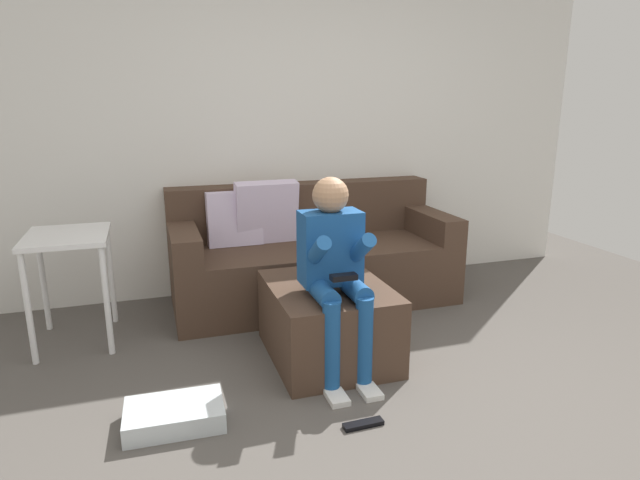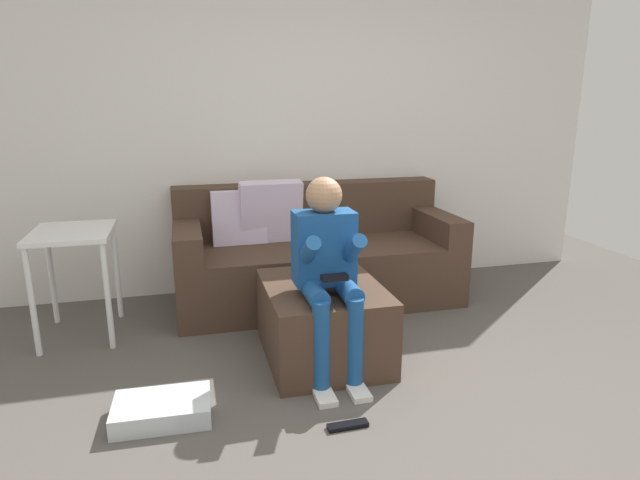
{
  "view_description": "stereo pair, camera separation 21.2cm",
  "coord_description": "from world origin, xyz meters",
  "px_view_note": "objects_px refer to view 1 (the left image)",
  "views": [
    {
      "loc": [
        -1.22,
        -1.81,
        1.5
      ],
      "look_at": [
        -0.16,
        1.46,
        0.6
      ],
      "focal_mm": 30.05,
      "sensor_mm": 36.0,
      "label": 1
    },
    {
      "loc": [
        -1.02,
        -1.87,
        1.5
      ],
      "look_at": [
        -0.16,
        1.46,
        0.6
      ],
      "focal_mm": 30.05,
      "sensor_mm": 36.0,
      "label": 2
    }
  ],
  "objects_px": {
    "storage_bin": "(175,415)",
    "remote_near_ottoman": "(363,424)",
    "ottoman": "(328,321)",
    "side_table": "(69,253)",
    "couch_sectional": "(310,256)",
    "person_seated": "(335,263)"
  },
  "relations": [
    {
      "from": "storage_bin",
      "to": "remote_near_ottoman",
      "type": "xyz_separation_m",
      "value": [
        0.85,
        -0.3,
        -0.04
      ]
    },
    {
      "from": "ottoman",
      "to": "storage_bin",
      "type": "height_order",
      "value": "ottoman"
    },
    {
      "from": "ottoman",
      "to": "side_table",
      "type": "bearing_deg",
      "value": 154.4
    },
    {
      "from": "remote_near_ottoman",
      "to": "couch_sectional",
      "type": "bearing_deg",
      "value": 80.07
    },
    {
      "from": "ottoman",
      "to": "side_table",
      "type": "height_order",
      "value": "side_table"
    },
    {
      "from": "storage_bin",
      "to": "side_table",
      "type": "relative_size",
      "value": 0.65
    },
    {
      "from": "person_seated",
      "to": "side_table",
      "type": "height_order",
      "value": "person_seated"
    },
    {
      "from": "ottoman",
      "to": "remote_near_ottoman",
      "type": "height_order",
      "value": "ottoman"
    },
    {
      "from": "remote_near_ottoman",
      "to": "side_table",
      "type": "bearing_deg",
      "value": 132.49
    },
    {
      "from": "ottoman",
      "to": "person_seated",
      "type": "distance_m",
      "value": 0.46
    },
    {
      "from": "ottoman",
      "to": "remote_near_ottoman",
      "type": "distance_m",
      "value": 0.77
    },
    {
      "from": "ottoman",
      "to": "remote_near_ottoman",
      "type": "xyz_separation_m",
      "value": [
        -0.07,
        -0.74,
        -0.22
      ]
    },
    {
      "from": "person_seated",
      "to": "couch_sectional",
      "type": "bearing_deg",
      "value": 79.9
    },
    {
      "from": "side_table",
      "to": "remote_near_ottoman",
      "type": "distance_m",
      "value": 2.08
    },
    {
      "from": "side_table",
      "to": "remote_near_ottoman",
      "type": "xyz_separation_m",
      "value": [
        1.38,
        -1.44,
        -0.58
      ]
    },
    {
      "from": "couch_sectional",
      "to": "remote_near_ottoman",
      "type": "relative_size",
      "value": 10.65
    },
    {
      "from": "ottoman",
      "to": "person_seated",
      "type": "height_order",
      "value": "person_seated"
    },
    {
      "from": "couch_sectional",
      "to": "side_table",
      "type": "relative_size",
      "value": 2.97
    },
    {
      "from": "couch_sectional",
      "to": "person_seated",
      "type": "distance_m",
      "value": 1.22
    },
    {
      "from": "side_table",
      "to": "person_seated",
      "type": "bearing_deg",
      "value": -31.58
    },
    {
      "from": "person_seated",
      "to": "side_table",
      "type": "relative_size",
      "value": 1.56
    },
    {
      "from": "couch_sectional",
      "to": "person_seated",
      "type": "bearing_deg",
      "value": -100.1
    }
  ]
}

